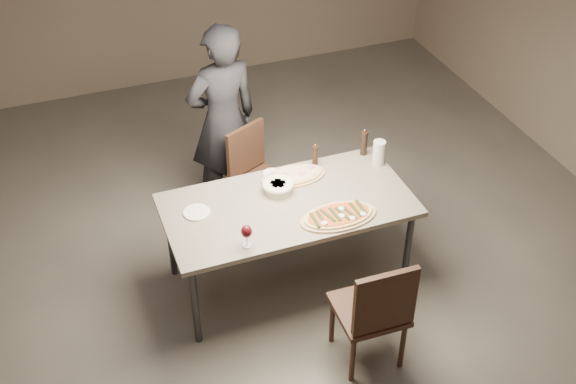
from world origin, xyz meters
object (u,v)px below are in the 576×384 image
object	(u,v)px
dining_table	(288,209)
bread_basket	(278,186)
zucchini_pizza	(338,216)
chair_far	(255,171)
ham_pizza	(293,176)
carafe	(379,153)
chair_near	(376,309)
pepper_mill_left	(315,155)
diner	(223,121)

from	to	relation	value
dining_table	bread_basket	bearing A→B (deg)	97.79
zucchini_pizza	chair_far	distance (m)	1.17
dining_table	ham_pizza	world-z (taller)	ham_pizza
carafe	chair_near	bearing A→B (deg)	-116.08
chair_near	dining_table	bearing A→B (deg)	105.44
dining_table	chair_near	bearing A→B (deg)	-76.15
bread_basket	pepper_mill_left	xyz separation A→B (m)	(0.39, 0.23, 0.04)
bread_basket	chair_far	bearing A→B (deg)	87.16
diner	pepper_mill_left	bearing A→B (deg)	117.04
carafe	diner	xyz separation A→B (m)	(-0.99, 0.87, -0.00)
ham_pizza	carafe	world-z (taller)	carafe
dining_table	carafe	world-z (taller)	carafe
dining_table	diner	bearing A→B (deg)	98.39
zucchini_pizza	bread_basket	distance (m)	0.53
ham_pizza	carafe	bearing A→B (deg)	-16.94
chair_near	diner	bearing A→B (deg)	102.58
bread_basket	chair_far	world-z (taller)	chair_far
pepper_mill_left	carafe	bearing A→B (deg)	-18.71
zucchini_pizza	chair_far	xyz separation A→B (m)	(-0.26, 1.10, -0.28)
diner	chair_far	bearing A→B (deg)	112.85
zucchini_pizza	chair_far	bearing A→B (deg)	122.15
carafe	diner	distance (m)	1.32
chair_near	carafe	bearing A→B (deg)	65.50
pepper_mill_left	carafe	distance (m)	0.49
zucchini_pizza	ham_pizza	world-z (taller)	zucchini_pizza
zucchini_pizza	pepper_mill_left	bearing A→B (deg)	100.89
ham_pizza	chair_near	size ratio (longest dim) A/B	0.54
dining_table	pepper_mill_left	world-z (taller)	pepper_mill_left
carafe	pepper_mill_left	bearing A→B (deg)	161.29
chair_near	diner	size ratio (longest dim) A/B	0.55
ham_pizza	chair_far	bearing A→B (deg)	92.08
ham_pizza	carafe	xyz separation A→B (m)	(0.68, -0.06, 0.08)
bread_basket	zucchini_pizza	bearing A→B (deg)	-55.85
pepper_mill_left	bread_basket	bearing A→B (deg)	-149.71
zucchini_pizza	chair_far	size ratio (longest dim) A/B	0.65
dining_table	pepper_mill_left	size ratio (longest dim) A/B	9.41
dining_table	chair_near	xyz separation A→B (m)	(0.24, -0.98, -0.17)
bread_basket	diner	world-z (taller)	diner
carafe	chair_far	size ratio (longest dim) A/B	0.23
carafe	chair_far	bearing A→B (deg)	143.87
chair_far	zucchini_pizza	bearing A→B (deg)	78.46
pepper_mill_left	diner	distance (m)	0.89
bread_basket	chair_near	bearing A→B (deg)	-76.95
dining_table	bread_basket	world-z (taller)	bread_basket
pepper_mill_left	chair_far	world-z (taller)	pepper_mill_left
bread_basket	carafe	bearing A→B (deg)	4.60
dining_table	chair_far	size ratio (longest dim) A/B	2.08
ham_pizza	diner	bearing A→B (deg)	98.70
zucchini_pizza	diner	world-z (taller)	diner
bread_basket	pepper_mill_left	size ratio (longest dim) A/B	1.22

